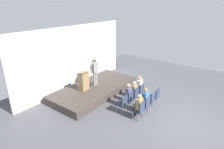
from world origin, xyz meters
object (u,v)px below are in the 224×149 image
at_px(chair_r0_c0, 123,103).
at_px(chair_r0_c2, 135,94).
at_px(mic_stand, 89,81).
at_px(chair_r1_c0, 140,109).
at_px(audience_r0_c3, 139,86).
at_px(chair_r1_c1, 145,104).
at_px(audience_r0_c1, 128,94).
at_px(audience_r0_c2, 133,91).
at_px(chair_r1_c3, 156,95).
at_px(audience_r1_c1, 144,99).
at_px(speaker, 95,70).
at_px(chair_r1_c2, 151,99).
at_px(chair_r0_c1, 129,98).
at_px(chair_r0_c3, 140,91).
at_px(audience_r1_c0, 138,105).
at_px(lectern, 84,81).

relative_size(chair_r0_c0, chair_r0_c2, 1.00).
height_order(mic_stand, chair_r1_c0, mic_stand).
distance_m(audience_r0_c3, chair_r1_c1, 1.58).
bearing_deg(audience_r0_c1, audience_r0_c2, 0.41).
xyz_separation_m(chair_r1_c1, chair_r1_c3, (1.17, 0.00, 0.00)).
distance_m(audience_r0_c1, audience_r1_c1, 0.96).
height_order(mic_stand, audience_r1_c1, mic_stand).
distance_m(speaker, chair_r0_c2, 2.84).
distance_m(speaker, audience_r0_c3, 2.80).
height_order(chair_r1_c1, chair_r1_c2, same).
bearing_deg(chair_r1_c1, chair_r1_c2, 0.00).
bearing_deg(chair_r0_c1, chair_r0_c3, 0.00).
bearing_deg(audience_r0_c2, audience_r0_c3, -0.51).
xyz_separation_m(audience_r0_c3, chair_r1_c2, (-0.59, -1.04, -0.23)).
bearing_deg(audience_r1_c1, audience_r0_c3, 39.26).
distance_m(chair_r0_c0, audience_r0_c2, 1.19).
distance_m(chair_r0_c1, chair_r1_c0, 1.12).
height_order(speaker, audience_r0_c3, speaker).
height_order(chair_r0_c2, audience_r0_c2, audience_r0_c2).
distance_m(chair_r0_c2, chair_r1_c1, 1.12).
bearing_deg(speaker, chair_r1_c3, -78.39).
relative_size(chair_r0_c3, chair_r1_c3, 1.00).
xyz_separation_m(chair_r0_c1, chair_r1_c3, (1.17, -0.96, 0.00)).
height_order(chair_r0_c2, audience_r0_c3, audience_r0_c3).
height_order(chair_r0_c1, audience_r1_c0, audience_r1_c0).
distance_m(mic_stand, chair_r1_c0, 3.93).
bearing_deg(chair_r1_c1, audience_r1_c1, 90.00).
bearing_deg(chair_r1_c3, chair_r0_c2, 121.46).
bearing_deg(mic_stand, chair_r1_c0, -99.84).
xyz_separation_m(chair_r1_c1, audience_r1_c1, (0.00, 0.08, 0.23)).
height_order(audience_r0_c1, audience_r1_c1, audience_r1_c1).
bearing_deg(chair_r1_c3, audience_r1_c0, 177.30).
height_order(chair_r0_c0, chair_r0_c2, same).
relative_size(mic_stand, chair_r0_c3, 1.65).
height_order(chair_r0_c0, chair_r1_c3, same).
bearing_deg(audience_r1_c0, chair_r0_c1, 56.18).
bearing_deg(chair_r1_c2, mic_stand, 97.39).
relative_size(chair_r1_c0, chair_r1_c2, 1.00).
distance_m(speaker, chair_r0_c3, 2.93).
bearing_deg(chair_r1_c2, chair_r0_c1, 121.46).
xyz_separation_m(lectern, audience_r1_c1, (0.48, -3.65, -0.22)).
bearing_deg(lectern, chair_r0_c2, -69.00).
xyz_separation_m(chair_r1_c0, audience_r1_c1, (0.59, 0.08, 0.23)).
distance_m(chair_r1_c0, chair_r1_c2, 1.17).
distance_m(lectern, audience_r1_c1, 3.69).
relative_size(lectern, chair_r0_c1, 1.23).
distance_m(audience_r0_c3, audience_r1_c0, 2.00).
bearing_deg(chair_r0_c3, audience_r0_c1, 176.13).
height_order(chair_r0_c0, audience_r0_c1, audience_r0_c1).
distance_m(audience_r1_c0, chair_r1_c1, 0.62).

